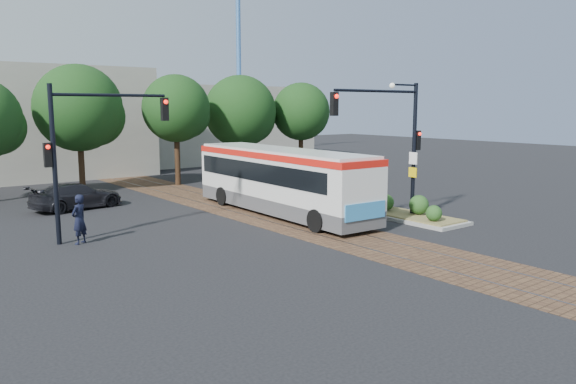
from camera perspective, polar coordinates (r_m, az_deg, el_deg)
name	(u,v)px	position (r m, az deg, el deg)	size (l,w,h in m)	color
ground	(318,229)	(23.96, 3.09, -3.78)	(120.00, 120.00, 0.00)	black
trackbed	(264,215)	(27.04, -2.46, -2.32)	(3.60, 40.00, 0.02)	brown
tree_row	(169,111)	(37.90, -11.99, 8.03)	(26.40, 5.60, 7.67)	#382314
warehouses	(82,123)	(48.75, -20.19, 6.57)	(40.00, 13.00, 8.00)	#ADA899
crane	(239,52)	(61.76, -5.04, 13.97)	(8.00, 0.50, 18.00)	#3F72B2
city_bus	(281,178)	(27.07, -0.76, 1.45)	(2.93, 11.86, 3.15)	#47474A
traffic_island	(410,212)	(26.65, 12.25, -1.97)	(2.20, 5.20, 1.13)	gray
signal_pole_main	(397,129)	(25.56, 10.98, 6.27)	(5.49, 0.46, 6.00)	black
signal_pole_left	(84,141)	(22.81, -20.01, 4.89)	(4.99, 0.34, 6.00)	black
officer	(79,219)	(22.63, -20.45, -2.61)	(0.69, 0.45, 1.89)	black
parked_car	(77,196)	(30.43, -20.68, -0.37)	(1.87, 4.61, 1.34)	black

